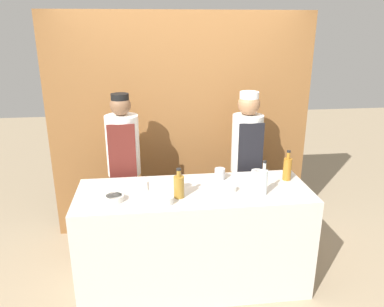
{
  "coord_description": "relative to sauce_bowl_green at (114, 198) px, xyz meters",
  "views": [
    {
      "loc": [
        -0.37,
        -2.87,
        2.25
      ],
      "look_at": [
        0.0,
        0.14,
        1.21
      ],
      "focal_mm": 35.0,
      "sensor_mm": 36.0,
      "label": 1
    }
  ],
  "objects": [
    {
      "name": "sauce_bowl_yellow",
      "position": [
        0.96,
        0.08,
        -0.0
      ],
      "size": [
        0.11,
        0.11,
        0.04
      ],
      "color": "silver",
      "rests_on": "counter"
    },
    {
      "name": "sauce_bowl_white",
      "position": [
        0.41,
        -0.1,
        0.01
      ],
      "size": [
        0.11,
        0.11,
        0.06
      ],
      "color": "silver",
      "rests_on": "counter"
    },
    {
      "name": "chef_left",
      "position": [
        0.04,
        0.73,
        -0.05
      ],
      "size": [
        0.32,
        0.32,
        1.66
      ],
      "color": "#28282D",
      "rests_on": "ground_plane"
    },
    {
      "name": "cabinet_wall",
      "position": [
        0.66,
        1.23,
        0.24
      ],
      "size": [
        2.81,
        0.18,
        2.4
      ],
      "color": "brown",
      "rests_on": "ground_plane"
    },
    {
      "name": "counter",
      "position": [
        0.66,
        0.12,
        -0.49
      ],
      "size": [
        1.98,
        0.72,
        0.93
      ],
      "color": "beige",
      "rests_on": "ground_plane"
    },
    {
      "name": "bottle_amber",
      "position": [
        1.52,
        0.25,
        0.08
      ],
      "size": [
        0.08,
        0.08,
        0.28
      ],
      "color": "#9E661E",
      "rests_on": "counter"
    },
    {
      "name": "cup_cream",
      "position": [
        0.54,
        0.15,
        0.02
      ],
      "size": [
        0.07,
        0.07,
        0.1
      ],
      "color": "silver",
      "rests_on": "counter"
    },
    {
      "name": "bottle_clear",
      "position": [
        1.21,
        -0.03,
        0.09
      ],
      "size": [
        0.06,
        0.06,
        0.29
      ],
      "color": "silver",
      "rests_on": "counter"
    },
    {
      "name": "sauce_bowl_green",
      "position": [
        0.0,
        0.0,
        0.0
      ],
      "size": [
        0.16,
        0.16,
        0.05
      ],
      "color": "silver",
      "rests_on": "counter"
    },
    {
      "name": "cup_steel",
      "position": [
        0.92,
        0.33,
        0.02
      ],
      "size": [
        0.09,
        0.09,
        0.1
      ],
      "color": "#B7B7BC",
      "rests_on": "counter"
    },
    {
      "name": "ground_plane",
      "position": [
        0.66,
        0.12,
        -0.96
      ],
      "size": [
        14.0,
        14.0,
        0.0
      ],
      "primitive_type": "plane",
      "color": "tan"
    },
    {
      "name": "bottle_vinegar",
      "position": [
        0.52,
        0.0,
        0.07
      ],
      "size": [
        0.09,
        0.09,
        0.25
      ],
      "color": "olive",
      "rests_on": "counter"
    },
    {
      "name": "sauce_bowl_purple",
      "position": [
        1.28,
        0.37,
        0.0
      ],
      "size": [
        0.11,
        0.11,
        0.05
      ],
      "color": "silver",
      "rests_on": "counter"
    },
    {
      "name": "cutting_board",
      "position": [
        0.12,
        0.24,
        -0.02
      ],
      "size": [
        0.29,
        0.18,
        0.02
      ],
      "color": "white",
      "rests_on": "counter"
    },
    {
      "name": "chef_right",
      "position": [
        1.27,
        0.73,
        -0.04
      ],
      "size": [
        0.31,
        0.31,
        1.65
      ],
      "color": "#28282D",
      "rests_on": "ground_plane"
    }
  ]
}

